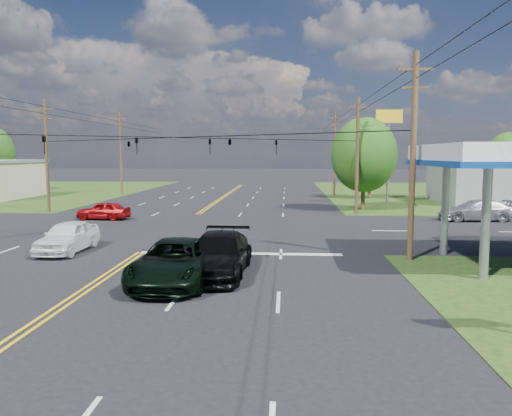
# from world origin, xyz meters

# --- Properties ---
(ground) EXTENTS (280.00, 280.00, 0.00)m
(ground) POSITION_xyz_m (0.00, 12.00, 0.00)
(ground) COLOR black
(ground) RESTS_ON ground
(grass_ne) EXTENTS (46.00, 48.00, 0.03)m
(grass_ne) POSITION_xyz_m (35.00, 44.00, 0.00)
(grass_ne) COLOR #213E13
(grass_ne) RESTS_ON ground
(stop_bar) EXTENTS (10.00, 0.50, 0.02)m
(stop_bar) POSITION_xyz_m (5.00, 4.00, 0.00)
(stop_bar) COLOR silver
(stop_bar) RESTS_ON ground
(retail_ne) EXTENTS (14.00, 10.00, 4.40)m
(retail_ne) POSITION_xyz_m (30.00, 32.00, 2.20)
(retail_ne) COLOR gray
(retail_ne) RESTS_ON ground
(pole_se) EXTENTS (1.60, 0.28, 9.50)m
(pole_se) POSITION_xyz_m (13.00, 3.00, 4.92)
(pole_se) COLOR #42331C
(pole_se) RESTS_ON ground
(pole_nw) EXTENTS (1.60, 0.28, 9.50)m
(pole_nw) POSITION_xyz_m (-13.00, 21.00, 4.92)
(pole_nw) COLOR #42331C
(pole_nw) RESTS_ON ground
(pole_ne) EXTENTS (1.60, 0.28, 9.50)m
(pole_ne) POSITION_xyz_m (13.00, 21.00, 4.92)
(pole_ne) COLOR #42331C
(pole_ne) RESTS_ON ground
(pole_left_far) EXTENTS (1.60, 0.28, 10.00)m
(pole_left_far) POSITION_xyz_m (-13.00, 40.00, 5.17)
(pole_left_far) COLOR #42331C
(pole_left_far) RESTS_ON ground
(pole_right_far) EXTENTS (1.60, 0.28, 10.00)m
(pole_right_far) POSITION_xyz_m (13.00, 40.00, 5.17)
(pole_right_far) COLOR #42331C
(pole_right_far) RESTS_ON ground
(span_wire_signals) EXTENTS (26.00, 18.00, 1.13)m
(span_wire_signals) POSITION_xyz_m (0.00, 12.00, 6.00)
(span_wire_signals) COLOR black
(span_wire_signals) RESTS_ON ground
(power_lines) EXTENTS (26.04, 100.00, 0.64)m
(power_lines) POSITION_xyz_m (0.00, 10.00, 8.60)
(power_lines) COLOR black
(power_lines) RESTS_ON ground
(tree_right_a) EXTENTS (5.70, 5.70, 8.18)m
(tree_right_a) POSITION_xyz_m (14.00, 24.00, 4.87)
(tree_right_a) COLOR #42331C
(tree_right_a) RESTS_ON ground
(tree_right_b) EXTENTS (4.94, 4.94, 7.09)m
(tree_right_b) POSITION_xyz_m (16.50, 36.00, 4.22)
(tree_right_b) COLOR #42331C
(tree_right_b) RESTS_ON ground
(tree_far_r) EXTENTS (5.32, 5.32, 7.63)m
(tree_far_r) POSITION_xyz_m (34.00, 42.00, 4.54)
(tree_far_r) COLOR #42331C
(tree_far_r) RESTS_ON ground
(pickup_dkgreen) EXTENTS (2.79, 5.94, 1.64)m
(pickup_dkgreen) POSITION_xyz_m (3.00, -1.71, 0.82)
(pickup_dkgreen) COLOR black
(pickup_dkgreen) RESTS_ON ground
(suv_black) EXTENTS (2.56, 5.89, 1.69)m
(suv_black) POSITION_xyz_m (4.49, -0.32, 0.84)
(suv_black) COLOR black
(suv_black) RESTS_ON ground
(pickup_white) EXTENTS (1.96, 4.67, 1.58)m
(pickup_white) POSITION_xyz_m (-3.76, 4.00, 0.79)
(pickup_white) COLOR white
(pickup_white) RESTS_ON ground
(sedan_red) EXTENTS (4.11, 1.93, 1.36)m
(sedan_red) POSITION_xyz_m (-6.56, 16.48, 0.68)
(sedan_red) COLOR #9C0B0D
(sedan_red) RESTS_ON ground
(sedan_far) EXTENTS (5.50, 2.49, 1.56)m
(sedan_far) POSITION_xyz_m (21.32, 17.50, 0.78)
(sedan_far) COLOR #A5A6AA
(sedan_far) RESTS_ON ground
(polesign_ne) EXTENTS (2.51, 0.28, 9.15)m
(polesign_ne) POSITION_xyz_m (17.00, 28.63, 7.27)
(polesign_ne) COLOR #A5A5AA
(polesign_ne) RESTS_ON ground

